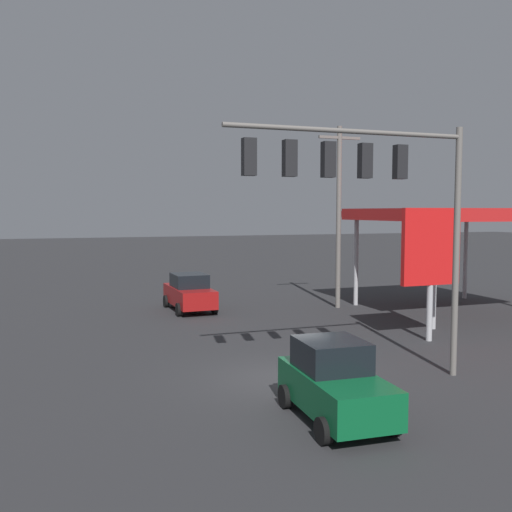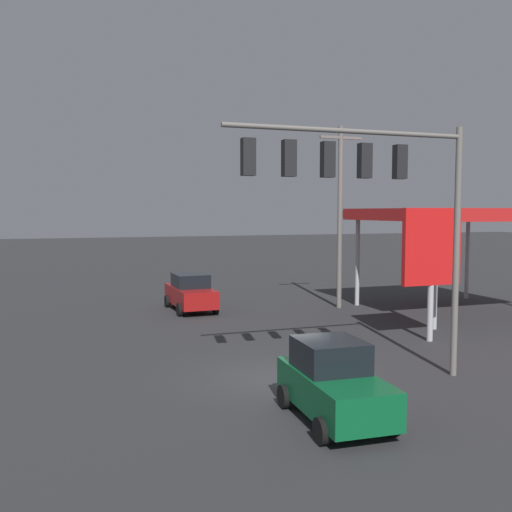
{
  "view_description": "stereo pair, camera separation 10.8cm",
  "coord_description": "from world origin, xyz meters",
  "px_view_note": "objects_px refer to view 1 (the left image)",
  "views": [
    {
      "loc": [
        6.5,
        16.16,
        5.17
      ],
      "look_at": [
        0.0,
        -2.0,
        3.66
      ],
      "focal_mm": 40.0,
      "sensor_mm": 36.0,
      "label": 1
    },
    {
      "loc": [
        6.4,
        16.19,
        5.17
      ],
      "look_at": [
        0.0,
        -2.0,
        3.66
      ],
      "focal_mm": 40.0,
      "sensor_mm": 36.0,
      "label": 2
    }
  ],
  "objects_px": {
    "utility_pole": "(339,213)",
    "hatchback_crossing": "(335,382)",
    "sedan_far": "(189,292)",
    "price_sign": "(431,250)",
    "traffic_signal_assembly": "(369,184)"
  },
  "relations": [
    {
      "from": "utility_pole",
      "to": "sedan_far",
      "type": "height_order",
      "value": "utility_pole"
    },
    {
      "from": "sedan_far",
      "to": "price_sign",
      "type": "bearing_deg",
      "value": 34.75
    },
    {
      "from": "hatchback_crossing",
      "to": "sedan_far",
      "type": "relative_size",
      "value": 0.87
    },
    {
      "from": "utility_pole",
      "to": "price_sign",
      "type": "height_order",
      "value": "utility_pole"
    },
    {
      "from": "traffic_signal_assembly",
      "to": "price_sign",
      "type": "height_order",
      "value": "traffic_signal_assembly"
    },
    {
      "from": "traffic_signal_assembly",
      "to": "sedan_far",
      "type": "height_order",
      "value": "traffic_signal_assembly"
    },
    {
      "from": "hatchback_crossing",
      "to": "utility_pole",
      "type": "bearing_deg",
      "value": 154.58
    },
    {
      "from": "utility_pole",
      "to": "price_sign",
      "type": "relative_size",
      "value": 1.82
    },
    {
      "from": "utility_pole",
      "to": "price_sign",
      "type": "bearing_deg",
      "value": 88.0
    },
    {
      "from": "traffic_signal_assembly",
      "to": "utility_pole",
      "type": "bearing_deg",
      "value": -114.41
    },
    {
      "from": "price_sign",
      "to": "sedan_far",
      "type": "bearing_deg",
      "value": -53.58
    },
    {
      "from": "price_sign",
      "to": "hatchback_crossing",
      "type": "bearing_deg",
      "value": 40.47
    },
    {
      "from": "utility_pole",
      "to": "hatchback_crossing",
      "type": "distance_m",
      "value": 17.26
    },
    {
      "from": "price_sign",
      "to": "sedan_far",
      "type": "xyz_separation_m",
      "value": [
        7.44,
        -10.08,
        -2.68
      ]
    },
    {
      "from": "sedan_far",
      "to": "traffic_signal_assembly",
      "type": "bearing_deg",
      "value": 6.43
    }
  ]
}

